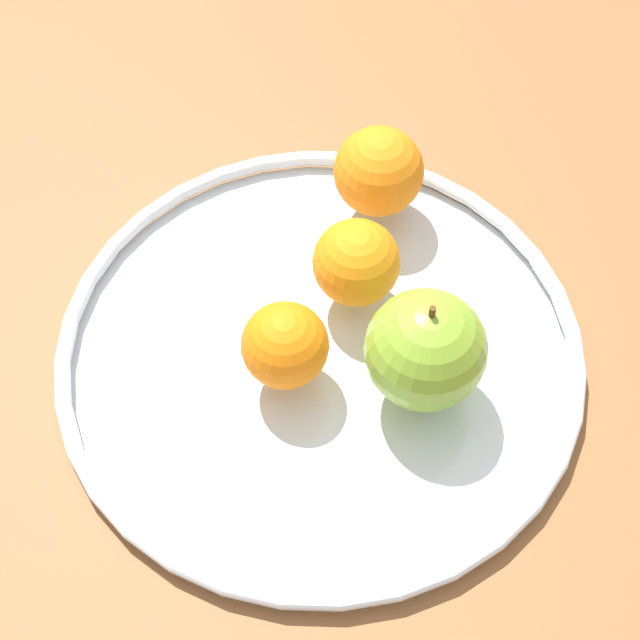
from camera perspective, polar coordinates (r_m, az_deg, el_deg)
The scene contains 6 objects.
ground_plane at distance 71.87cm, azimuth 0.00°, elevation -2.98°, with size 123.05×123.05×4.00cm, color brown.
fruit_bowl at distance 69.37cm, azimuth 0.00°, elevation -1.77°, with size 38.56×38.56×1.80cm.
apple at distance 63.78cm, azimuth 6.37°, elevation -1.79°, with size 8.38×8.38×9.18cm.
orange_front_right at distance 64.95cm, azimuth -2.12°, elevation -1.53°, with size 6.12×6.12×6.12cm, color orange.
orange_back_right at distance 74.07cm, azimuth 3.55°, elevation 8.91°, with size 7.04×7.04×7.04cm, color orange.
orange_front_left at distance 68.75cm, azimuth 2.20°, elevation 3.48°, with size 6.46×6.46×6.46cm, color orange.
Camera 1 is at (16.17, 32.57, 60.00)cm, focal length 53.19 mm.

